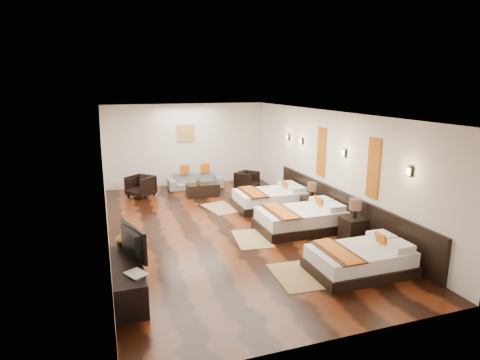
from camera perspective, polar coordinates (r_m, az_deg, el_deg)
name	(u,v)px	position (r m, az deg, el deg)	size (l,w,h in m)	color
floor	(226,228)	(10.05, -1.92, -6.76)	(5.50, 9.50, 0.01)	black
ceiling	(226,113)	(9.46, -2.05, 9.38)	(5.50, 9.50, 0.01)	white
back_wall	(186,145)	(14.20, -7.60, 4.92)	(5.50, 0.01, 2.80)	silver
left_wall	(105,181)	(9.26, -18.48, -0.16)	(0.01, 9.50, 2.80)	silver
right_wall	(327,165)	(10.76, 12.18, 2.05)	(0.01, 9.50, 2.80)	silver
headboard_panel	(341,209)	(10.32, 14.00, -3.99)	(0.08, 6.60, 0.90)	black
bed_near	(361,260)	(8.07, 16.62, -10.65)	(1.89, 1.19, 0.72)	black
bed_mid	(302,219)	(9.97, 8.65, -5.42)	(2.08, 1.31, 0.79)	black
bed_far	(271,199)	(11.62, 4.31, -2.63)	(2.00, 1.26, 0.76)	black
nightstand_a	(354,227)	(9.47, 15.68, -6.32)	(0.50, 0.50, 0.99)	black
nightstand_b	(311,204)	(11.06, 9.95, -3.32)	(0.46, 0.46, 0.91)	black
jute_mat_near	(296,276)	(7.75, 7.83, -13.20)	(0.75, 1.20, 0.01)	#96794C
jute_mat_mid	(252,239)	(9.37, 1.68, -8.23)	(0.75, 1.20, 0.01)	#96794C
jute_mat_far	(221,208)	(11.62, -2.71, -3.93)	(0.75, 1.20, 0.01)	#96794C
tv_console	(128,279)	(7.22, -15.47, -13.27)	(0.50, 1.80, 0.55)	black
tv	(128,243)	(7.21, -15.46, -8.49)	(0.97, 0.13, 0.56)	black
book	(129,277)	(6.63, -15.32, -12.97)	(0.26, 0.35, 0.03)	black
figurine	(123,238)	(7.82, -16.07, -7.80)	(0.29, 0.29, 0.31)	brown
sofa	(195,181)	(13.79, -6.29, -0.09)	(1.81, 0.71, 0.53)	slate
armchair_left	(141,186)	(13.08, -13.77, -0.83)	(0.71, 0.73, 0.67)	black
armchair_right	(247,180)	(13.59, 1.00, -0.05)	(0.65, 0.67, 0.61)	black
coffee_table	(203,190)	(12.82, -5.25, -1.41)	(1.00, 0.50, 0.40)	black
table_plant	(199,180)	(12.71, -5.79, -0.03)	(0.23, 0.20, 0.26)	#2D6321
orange_panel_a	(374,168)	(9.15, 18.24, 1.63)	(0.04, 0.40, 1.30)	#D86014
orange_panel_b	(321,152)	(10.95, 11.36, 3.88)	(0.04, 0.40, 1.30)	#D86014
sconce_near	(410,171)	(8.28, 22.72, 1.13)	(0.07, 0.12, 0.18)	black
sconce_mid	(344,153)	(9.99, 14.42, 3.70)	(0.07, 0.12, 0.18)	black
sconce_far	(301,141)	(11.87, 8.63, 5.44)	(0.07, 0.12, 0.18)	black
sconce_lounge	(288,137)	(12.67, 6.75, 5.99)	(0.07, 0.12, 0.18)	black
gold_artwork	(186,133)	(14.13, -7.63, 6.51)	(0.60, 0.04, 0.60)	#AD873F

